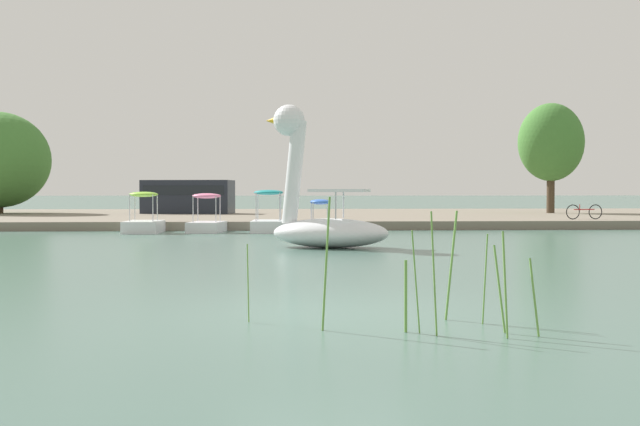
% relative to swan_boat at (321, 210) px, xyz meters
% --- Properties ---
extents(ground_plane, '(500.68, 500.68, 0.00)m').
position_rel_swan_boat_xyz_m(ground_plane, '(-0.58, -11.40, -1.04)').
color(ground_plane, '#47665B').
extents(shore_bank_far, '(138.39, 21.52, 0.36)m').
position_rel_swan_boat_xyz_m(shore_bank_far, '(-0.58, 19.94, -0.86)').
color(shore_bank_far, slate).
rests_on(shore_bank_far, ground_plane).
extents(swan_boat, '(3.65, 2.50, 4.00)m').
position_rel_swan_boat_xyz_m(swan_boat, '(0.00, 0.00, 0.00)').
color(swan_boat, white).
rests_on(swan_boat, ground_plane).
extents(pedal_boat_blue, '(1.08, 1.85, 1.26)m').
position_rel_swan_boat_xyz_m(pedal_boat_blue, '(0.43, 7.95, -0.66)').
color(pedal_boat_blue, white).
rests_on(pedal_boat_blue, ground_plane).
extents(pedal_boat_teal, '(1.35, 2.22, 1.62)m').
position_rel_swan_boat_xyz_m(pedal_boat_teal, '(-1.55, 8.11, -0.58)').
color(pedal_boat_teal, white).
rests_on(pedal_boat_teal, ground_plane).
extents(pedal_boat_pink, '(1.45, 2.18, 1.49)m').
position_rel_swan_boat_xyz_m(pedal_boat_pink, '(-3.92, 8.23, -0.62)').
color(pedal_boat_pink, white).
rests_on(pedal_boat_pink, ground_plane).
extents(pedal_boat_lime, '(1.31, 2.30, 1.55)m').
position_rel_swan_boat_xyz_m(pedal_boat_lime, '(-6.27, 8.06, -0.61)').
color(pedal_boat_lime, white).
rests_on(pedal_boat_lime, ground_plane).
extents(tree_broadleaf_behind_dock, '(4.56, 4.29, 6.06)m').
position_rel_swan_boat_xyz_m(tree_broadleaf_behind_dock, '(13.87, 20.23, 3.20)').
color(tree_broadleaf_behind_dock, '#423323').
rests_on(tree_broadleaf_behind_dock, shore_bank_far).
extents(bicycle_parked, '(1.69, 0.28, 0.65)m').
position_rel_swan_boat_xyz_m(bicycle_parked, '(11.97, 10.96, -0.36)').
color(bicycle_parked, black).
rests_on(bicycle_parked, shore_bank_far).
extents(parked_van, '(5.02, 2.59, 1.80)m').
position_rel_swan_boat_xyz_m(parked_van, '(-6.03, 20.39, 0.29)').
color(parked_van, '#1E232D').
rests_on(parked_van, shore_bank_far).
extents(reed_clump_foreground, '(3.20, 1.31, 1.51)m').
position_rel_swan_boat_xyz_m(reed_clump_foreground, '(0.51, -12.68, -0.46)').
color(reed_clump_foreground, '#669942').
rests_on(reed_clump_foreground, ground_plane).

